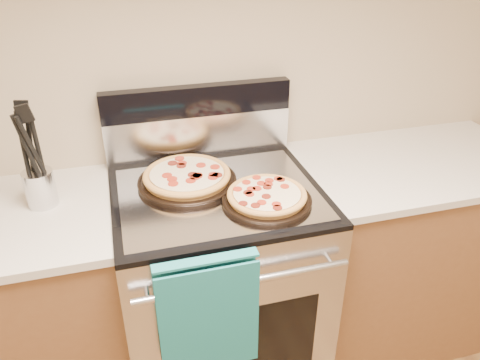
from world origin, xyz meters
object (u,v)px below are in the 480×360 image
object	(u,v)px
range_body	(219,288)
utensil_crock	(40,188)
pepperoni_pizza_back	(187,178)
pepperoni_pizza_front	(267,197)

from	to	relation	value
range_body	utensil_crock	world-z (taller)	utensil_crock
range_body	pepperoni_pizza_back	bearing A→B (deg)	143.73
utensil_crock	pepperoni_pizza_front	bearing A→B (deg)	-16.49
pepperoni_pizza_front	utensil_crock	distance (m)	0.79
pepperoni_pizza_front	utensil_crock	bearing A→B (deg)	163.51
pepperoni_pizza_front	utensil_crock	xyz separation A→B (m)	(-0.75, 0.22, 0.03)
range_body	utensil_crock	distance (m)	0.81
pepperoni_pizza_front	pepperoni_pizza_back	bearing A→B (deg)	139.73
range_body	pepperoni_pizza_back	distance (m)	0.51
range_body	pepperoni_pizza_front	world-z (taller)	pepperoni_pizza_front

